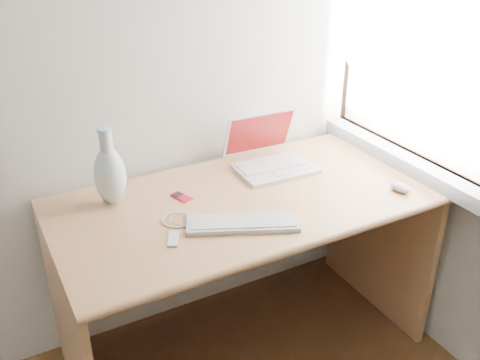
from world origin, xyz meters
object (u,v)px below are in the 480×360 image
external_keyboard (243,223)px  vase (110,174)px  desk (235,235)px  laptop (270,156)px

external_keyboard → vase: bearing=158.3°
external_keyboard → vase: 0.52m
vase → desk: bearing=-13.3°
laptop → desk: bearing=-153.1°
laptop → external_keyboard: (-0.33, -0.36, -0.04)m
desk → vase: 0.58m
laptop → external_keyboard: bearing=-130.0°
desk → external_keyboard: size_ratio=3.62×
desk → laptop: 0.36m
laptop → external_keyboard: size_ratio=0.82×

